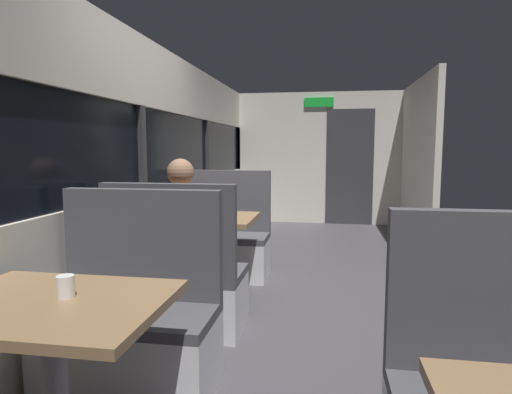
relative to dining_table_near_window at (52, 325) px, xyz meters
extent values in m
cube|color=#423F44|center=(0.89, 2.09, -0.65)|extent=(3.30, 9.20, 0.02)
cube|color=beige|center=(-0.56, 2.09, -0.16)|extent=(0.08, 8.40, 0.95)
cube|color=beige|center=(-0.56, 2.09, 1.36)|extent=(0.08, 8.40, 0.60)
cube|color=black|center=(-0.57, 2.09, 0.69)|extent=(0.03, 8.40, 0.75)
cube|color=#2D2D30|center=(-0.54, 2.09, 0.69)|extent=(0.06, 0.08, 0.75)
cube|color=#2D2D30|center=(-0.54, 4.19, 0.69)|extent=(0.06, 0.08, 0.75)
cube|color=#2D2D30|center=(-0.54, 6.29, 0.69)|extent=(0.06, 0.08, 0.75)
cube|color=beige|center=(0.89, 6.29, 0.51)|extent=(2.90, 0.08, 2.30)
cube|color=#333338|center=(1.44, 6.24, 0.36)|extent=(0.80, 0.04, 2.00)
cube|color=green|center=(0.89, 6.23, 1.48)|extent=(0.50, 0.03, 0.16)
cube|color=beige|center=(2.34, 5.09, 0.51)|extent=(0.08, 2.40, 2.30)
cylinder|color=#9E9EA3|center=(0.00, 0.00, -0.29)|extent=(0.10, 0.10, 0.70)
cube|color=olive|center=(0.00, 0.00, 0.08)|extent=(0.90, 0.70, 0.04)
cube|color=silver|center=(0.00, 0.66, -0.44)|extent=(0.95, 0.50, 0.39)
cube|color=#47474C|center=(0.00, 0.66, -0.22)|extent=(0.95, 0.50, 0.06)
cube|color=#47474C|center=(0.00, 0.87, 0.14)|extent=(0.95, 0.08, 0.65)
cylinder|color=#9E9EA3|center=(0.00, 2.15, -0.29)|extent=(0.10, 0.10, 0.70)
cube|color=olive|center=(0.00, 2.15, 0.08)|extent=(0.90, 0.70, 0.04)
cube|color=silver|center=(0.00, 1.49, -0.44)|extent=(0.95, 0.50, 0.39)
cube|color=#47474C|center=(0.00, 1.49, -0.22)|extent=(0.95, 0.50, 0.06)
cube|color=#47474C|center=(0.00, 1.28, 0.14)|extent=(0.95, 0.08, 0.65)
cube|color=silver|center=(0.00, 2.81, -0.44)|extent=(0.95, 0.50, 0.39)
cube|color=#47474C|center=(0.00, 2.81, -0.22)|extent=(0.95, 0.50, 0.06)
cube|color=#47474C|center=(0.00, 3.02, 0.14)|extent=(0.95, 0.08, 0.65)
cube|color=#26262D|center=(0.00, 1.49, -0.41)|extent=(0.30, 0.36, 0.45)
cube|color=#8C664C|center=(0.00, 1.54, 0.11)|extent=(0.34, 0.22, 0.60)
sphere|color=#8C664C|center=(0.00, 1.56, 0.52)|extent=(0.20, 0.20, 0.20)
cylinder|color=#8C664C|center=(-0.20, 1.72, 0.13)|extent=(0.07, 0.28, 0.07)
cylinder|color=#8C664C|center=(0.20, 1.72, 0.13)|extent=(0.07, 0.28, 0.07)
cylinder|color=white|center=(0.04, 0.04, 0.15)|extent=(0.07, 0.07, 0.09)
camera|label=1|loc=(1.07, -1.50, 0.70)|focal=30.55mm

